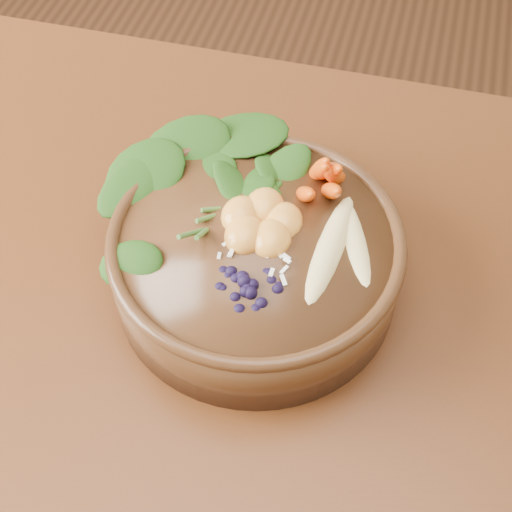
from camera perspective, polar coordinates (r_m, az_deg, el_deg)
dining_table at (r=0.84m, az=-2.89°, el=-8.67°), size 1.60×0.90×0.75m
stoneware_bowl at (r=0.75m, az=-0.00°, el=-0.47°), size 0.33×0.33×0.08m
kale_heap at (r=0.75m, az=-2.86°, el=6.71°), size 0.22×0.20×0.05m
carrot_cluster at (r=0.74m, az=5.16°, el=7.90°), size 0.07×0.07×0.08m
banana_halves at (r=0.71m, az=7.06°, el=1.68°), size 0.09×0.17×0.03m
mandarin_cluster at (r=0.72m, az=0.39°, el=3.48°), size 0.10×0.10×0.03m
blueberry_pile at (r=0.66m, az=-0.54°, el=-1.53°), size 0.15×0.12×0.04m
coconut_flakes at (r=0.70m, az=-0.09°, el=0.39°), size 0.10×0.08×0.01m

